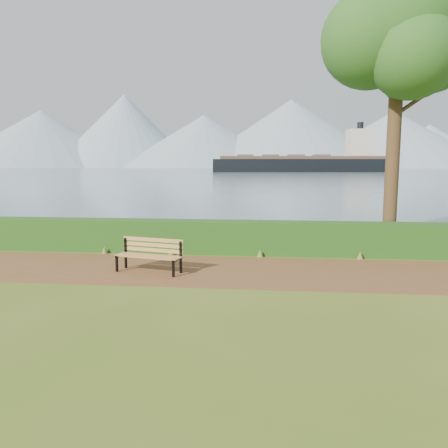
# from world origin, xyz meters

# --- Properties ---
(ground) EXTENTS (140.00, 140.00, 0.00)m
(ground) POSITION_xyz_m (0.00, 0.00, 0.00)
(ground) COLOR #47611B
(ground) RESTS_ON ground
(path) EXTENTS (40.00, 3.40, 0.01)m
(path) POSITION_xyz_m (0.00, 0.30, 0.01)
(path) COLOR brown
(path) RESTS_ON ground
(hedge) EXTENTS (32.00, 0.85, 1.00)m
(hedge) POSITION_xyz_m (0.00, 2.60, 0.50)
(hedge) COLOR #1C4B15
(hedge) RESTS_ON ground
(water) EXTENTS (700.00, 510.00, 0.00)m
(water) POSITION_xyz_m (0.00, 260.00, 0.01)
(water) COLOR #495F76
(water) RESTS_ON ground
(mountains) EXTENTS (585.00, 190.00, 70.00)m
(mountains) POSITION_xyz_m (-9.17, 406.05, 27.70)
(mountains) COLOR #8096AA
(mountains) RESTS_ON ground
(bench) EXTENTS (1.79, 0.89, 0.86)m
(bench) POSITION_xyz_m (-1.16, -0.05, 0.50)
(bench) COLOR black
(bench) RESTS_ON ground
(tree) EXTENTS (4.60, 3.81, 8.89)m
(tree) POSITION_xyz_m (5.59, 3.27, 6.61)
(tree) COLOR #372016
(tree) RESTS_ON ground
(cargo_ship) EXTENTS (66.89, 17.94, 20.08)m
(cargo_ship) POSITION_xyz_m (15.74, 155.09, 2.99)
(cargo_ship) COLOR black
(cargo_ship) RESTS_ON ground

